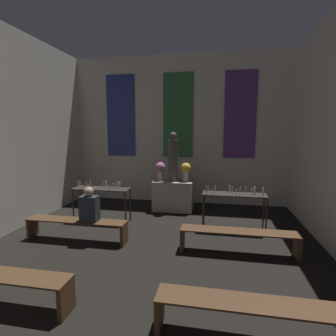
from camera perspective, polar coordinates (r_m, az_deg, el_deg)
wall_back at (r=8.30m, az=2.25°, el=8.37°), size 6.88×0.16×4.57m
altar at (r=7.57m, az=1.11°, el=-5.99°), size 1.12×0.62×0.86m
statue at (r=7.38m, az=1.13°, el=2.10°), size 0.28×0.28×1.38m
flower_vase_left at (r=7.49m, az=-1.62°, el=-0.26°), size 0.30×0.30×0.53m
flower_vase_right at (r=7.38m, az=3.92°, el=-0.41°), size 0.30×0.30×0.53m
candle_rack_left at (r=6.81m, az=-14.27°, el=-5.16°), size 1.43×0.43×1.05m
candle_rack_right at (r=6.22m, az=14.22°, el=-6.43°), size 1.43×0.43×1.04m
pew_third_right at (r=3.36m, az=18.01°, el=-27.69°), size 2.13×0.36×0.44m
pew_back_left at (r=5.89m, az=-19.29°, el=-11.65°), size 2.13×0.36×0.44m
pew_back_right at (r=5.19m, az=14.99°, el=-14.21°), size 2.13×0.36×0.44m
person_seated at (r=5.62m, az=-16.73°, el=-8.00°), size 0.36×0.24×0.71m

